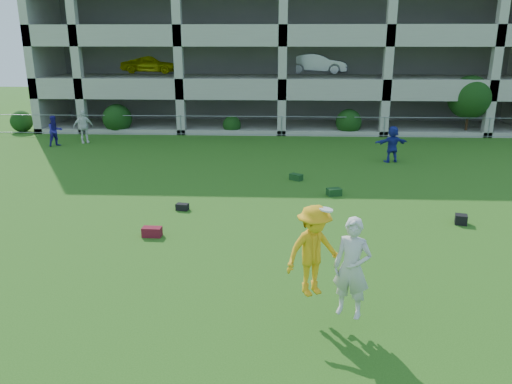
# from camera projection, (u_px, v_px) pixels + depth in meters

# --- Properties ---
(ground) EXTENTS (100.00, 100.00, 0.00)m
(ground) POSITION_uv_depth(u_px,v_px,m) (282.00, 289.00, 11.42)
(ground) COLOR #235114
(ground) RESTS_ON ground
(bystander_a) EXTENTS (0.99, 1.00, 1.63)m
(bystander_a) POSITION_uv_depth(u_px,v_px,m) (55.00, 131.00, 26.56)
(bystander_a) COLOR navy
(bystander_a) RESTS_ON ground
(bystander_b) EXTENTS (1.13, 0.91, 1.80)m
(bystander_b) POSITION_uv_depth(u_px,v_px,m) (83.00, 127.00, 27.38)
(bystander_b) COLOR white
(bystander_b) RESTS_ON ground
(bystander_d) EXTENTS (1.65, 0.87, 1.69)m
(bystander_d) POSITION_uv_depth(u_px,v_px,m) (392.00, 144.00, 23.06)
(bystander_d) COLOR navy
(bystander_d) RESTS_ON ground
(bag_red_a) EXTENTS (0.56, 0.32, 0.28)m
(bag_red_a) POSITION_uv_depth(u_px,v_px,m) (152.00, 232.00, 14.44)
(bag_red_a) COLOR #5A0F20
(bag_red_a) RESTS_ON ground
(bag_black_b) EXTENTS (0.44, 0.32, 0.22)m
(bag_black_b) POSITION_uv_depth(u_px,v_px,m) (182.00, 207.00, 16.69)
(bag_black_b) COLOR black
(bag_black_b) RESTS_ON ground
(bag_green_c) EXTENTS (0.58, 0.49, 0.26)m
(bag_green_c) POSITION_uv_depth(u_px,v_px,m) (334.00, 192.00, 18.26)
(bag_green_c) COLOR #133417
(bag_green_c) RESTS_ON ground
(crate_d) EXTENTS (0.43, 0.43, 0.30)m
(crate_d) POSITION_uv_depth(u_px,v_px,m) (461.00, 219.00, 15.41)
(crate_d) COLOR black
(crate_d) RESTS_ON ground
(bag_green_g) EXTENTS (0.58, 0.54, 0.25)m
(bag_green_g) POSITION_uv_depth(u_px,v_px,m) (296.00, 177.00, 20.26)
(bag_green_g) COLOR #133616
(bag_green_g) RESTS_ON ground
(frisbee_contest) EXTENTS (1.83, 1.40, 2.08)m
(frisbee_contest) POSITION_uv_depth(u_px,v_px,m) (325.00, 256.00, 9.70)
(frisbee_contest) COLOR #F5A815
(frisbee_contest) RESTS_ON ground
(parking_garage) EXTENTS (30.00, 14.00, 12.00)m
(parking_garage) POSITION_uv_depth(u_px,v_px,m) (282.00, 32.00, 36.12)
(parking_garage) COLOR #9E998C
(parking_garage) RESTS_ON ground
(fence) EXTENTS (36.06, 0.06, 1.20)m
(fence) POSITION_uv_depth(u_px,v_px,m) (282.00, 126.00, 29.39)
(fence) COLOR gray
(fence) RESTS_ON ground
(shrub_row) EXTENTS (34.38, 2.52, 3.50)m
(shrub_row) POSITION_uv_depth(u_px,v_px,m) (359.00, 109.00, 29.58)
(shrub_row) COLOR #163D11
(shrub_row) RESTS_ON ground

